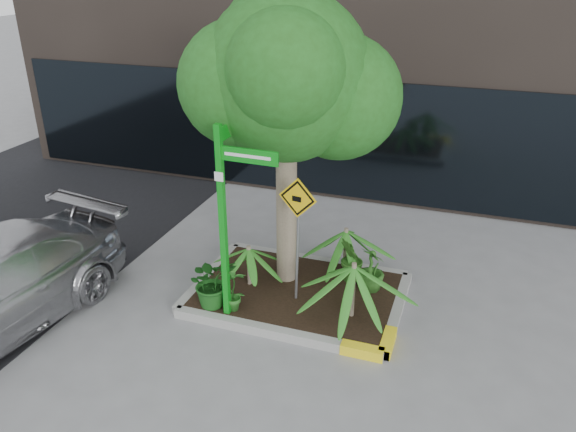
% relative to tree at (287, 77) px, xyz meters
% --- Properties ---
extents(ground, '(80.00, 80.00, 0.00)m').
position_rel_tree_xyz_m(ground, '(0.10, -0.62, -3.46)').
color(ground, gray).
rests_on(ground, ground).
extents(planter, '(3.35, 2.36, 0.15)m').
position_rel_tree_xyz_m(planter, '(0.33, -0.35, -3.36)').
color(planter, '#9E9E99').
rests_on(planter, ground).
extents(tree, '(3.16, 2.80, 4.74)m').
position_rel_tree_xyz_m(tree, '(0.00, 0.00, 0.00)').
color(tree, gray).
rests_on(tree, ground).
extents(palm_front, '(1.00, 1.00, 1.11)m').
position_rel_tree_xyz_m(palm_front, '(1.28, -0.73, -2.48)').
color(palm_front, gray).
rests_on(palm_front, ground).
extents(palm_left, '(0.78, 0.78, 0.86)m').
position_rel_tree_xyz_m(palm_left, '(-0.50, -0.41, -2.67)').
color(palm_left, gray).
rests_on(palm_left, ground).
extents(palm_back, '(0.88, 0.88, 0.97)m').
position_rel_tree_xyz_m(palm_back, '(0.85, 0.56, -2.58)').
color(palm_back, gray).
rests_on(palm_back, ground).
extents(shrub_a, '(1.03, 1.03, 0.81)m').
position_rel_tree_xyz_m(shrub_a, '(-0.79, -1.15, -2.91)').
color(shrub_a, '#174F16').
rests_on(shrub_a, planter).
extents(shrub_b, '(0.57, 0.57, 0.73)m').
position_rel_tree_xyz_m(shrub_b, '(1.40, 0.08, -2.95)').
color(shrub_b, '#285E1C').
rests_on(shrub_b, planter).
extents(shrub_c, '(0.47, 0.47, 0.74)m').
position_rel_tree_xyz_m(shrub_c, '(-0.43, -1.17, -2.94)').
color(shrub_c, '#276920').
rests_on(shrub_c, planter).
extents(shrub_d, '(0.55, 0.55, 0.83)m').
position_rel_tree_xyz_m(shrub_d, '(1.05, 0.19, -2.90)').
color(shrub_d, '#2B631C').
rests_on(shrub_d, planter).
extents(street_sign_post, '(0.91, 0.90, 3.06)m').
position_rel_tree_xyz_m(street_sign_post, '(-0.44, -1.21, -1.57)').
color(street_sign_post, '#0E9C1A').
rests_on(street_sign_post, ground).
extents(cattle_sign, '(0.61, 0.15, 2.01)m').
position_rel_tree_xyz_m(cattle_sign, '(0.36, -0.53, -1.96)').
color(cattle_sign, slate).
rests_on(cattle_sign, ground).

